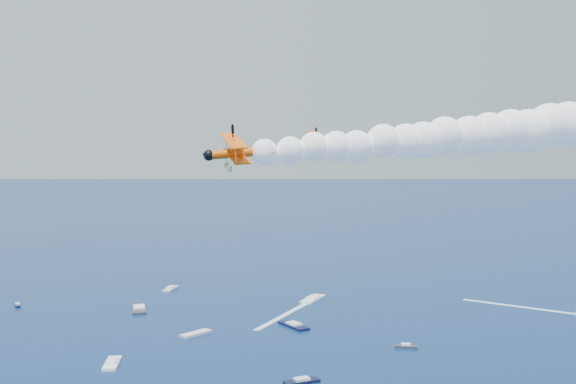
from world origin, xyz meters
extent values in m
cube|color=white|center=(29.36, 170.84, 0.35)|extent=(11.05, 13.77, 0.70)
cube|color=#0E1432|center=(-71.87, 176.01, 0.35)|extent=(2.86, 5.27, 0.70)
cube|color=#2D313C|center=(-30.76, 165.10, 0.35)|extent=(5.54, 14.48, 0.70)
cube|color=white|center=(-34.58, 106.30, 0.35)|extent=(4.18, 11.00, 0.70)
cube|color=black|center=(10.63, 85.51, 0.35)|extent=(8.98, 4.94, 0.70)
cube|color=silver|center=(-12.79, 131.43, 0.35)|extent=(9.67, 8.82, 0.70)
cube|color=#2C323B|center=(43.69, 109.22, 0.35)|extent=(6.51, 3.98, 0.70)
cube|color=black|center=(16.89, 135.87, 0.35)|extent=(8.45, 12.60, 0.70)
cube|color=silver|center=(-20.55, 195.95, 0.35)|extent=(6.35, 10.07, 0.70)
cube|color=white|center=(96.32, 150.37, 0.03)|extent=(29.25, 27.27, 0.04)
cube|color=white|center=(15.31, 149.21, 0.03)|extent=(22.37, 32.96, 0.04)
camera|label=1|loc=(-17.80, -78.45, 57.56)|focal=45.33mm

